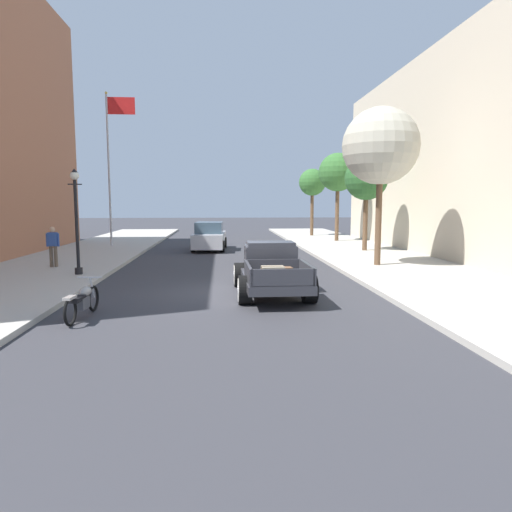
{
  "coord_description": "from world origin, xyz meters",
  "views": [
    {
      "loc": [
        -0.2,
        -14.12,
        2.79
      ],
      "look_at": [
        0.93,
        1.19,
        1.0
      ],
      "focal_mm": 32.37,
      "sensor_mm": 36.0,
      "label": 1
    }
  ],
  "objects_px": {
    "pedestrian_sidewalk_left": "(53,244)",
    "street_tree_third": "(338,173)",
    "street_lamp_near": "(76,213)",
    "motorcycle_parked": "(82,300)",
    "hotrod_truck_gunmetal": "(271,268)",
    "street_tree_second": "(366,179)",
    "car_background_silver": "(209,237)",
    "flagpole": "(112,152)",
    "street_tree_nearest": "(381,147)",
    "street_tree_farthest": "(312,183)"
  },
  "relations": [
    {
      "from": "hotrod_truck_gunmetal",
      "to": "car_background_silver",
      "type": "xyz_separation_m",
      "value": [
        -2.22,
        12.98,
        0.01
      ]
    },
    {
      "from": "car_background_silver",
      "to": "flagpole",
      "type": "distance_m",
      "value": 7.87
    },
    {
      "from": "hotrod_truck_gunmetal",
      "to": "flagpole",
      "type": "height_order",
      "value": "flagpole"
    },
    {
      "from": "street_lamp_near",
      "to": "street_tree_second",
      "type": "bearing_deg",
      "value": 30.0
    },
    {
      "from": "hotrod_truck_gunmetal",
      "to": "street_tree_nearest",
      "type": "bearing_deg",
      "value": 44.18
    },
    {
      "from": "pedestrian_sidewalk_left",
      "to": "street_tree_nearest",
      "type": "xyz_separation_m",
      "value": [
        13.49,
        -0.36,
        4.0
      ]
    },
    {
      "from": "car_background_silver",
      "to": "street_tree_second",
      "type": "distance_m",
      "value": 9.45
    },
    {
      "from": "car_background_silver",
      "to": "street_tree_third",
      "type": "relative_size",
      "value": 0.73
    },
    {
      "from": "motorcycle_parked",
      "to": "street_tree_third",
      "type": "distance_m",
      "value": 23.45
    },
    {
      "from": "street_tree_second",
      "to": "street_tree_farthest",
      "type": "relative_size",
      "value": 0.97
    },
    {
      "from": "street_tree_third",
      "to": "motorcycle_parked",
      "type": "bearing_deg",
      "value": -119.29
    },
    {
      "from": "street_tree_nearest",
      "to": "street_tree_farthest",
      "type": "xyz_separation_m",
      "value": [
        0.61,
        17.54,
        -0.77
      ]
    },
    {
      "from": "car_background_silver",
      "to": "street_tree_second",
      "type": "relative_size",
      "value": 0.86
    },
    {
      "from": "street_tree_nearest",
      "to": "street_tree_third",
      "type": "height_order",
      "value": "street_tree_nearest"
    },
    {
      "from": "pedestrian_sidewalk_left",
      "to": "street_lamp_near",
      "type": "height_order",
      "value": "street_lamp_near"
    },
    {
      "from": "pedestrian_sidewalk_left",
      "to": "street_lamp_near",
      "type": "xyz_separation_m",
      "value": [
        1.62,
        -2.07,
        1.3
      ]
    },
    {
      "from": "motorcycle_parked",
      "to": "car_background_silver",
      "type": "bearing_deg",
      "value": 80.53
    },
    {
      "from": "motorcycle_parked",
      "to": "street_lamp_near",
      "type": "distance_m",
      "value": 6.68
    },
    {
      "from": "motorcycle_parked",
      "to": "street_tree_nearest",
      "type": "relative_size",
      "value": 0.32
    },
    {
      "from": "car_background_silver",
      "to": "street_lamp_near",
      "type": "height_order",
      "value": "street_lamp_near"
    },
    {
      "from": "car_background_silver",
      "to": "flagpole",
      "type": "height_order",
      "value": "flagpole"
    },
    {
      "from": "street_lamp_near",
      "to": "hotrod_truck_gunmetal",
      "type": "bearing_deg",
      "value": -25.46
    },
    {
      "from": "motorcycle_parked",
      "to": "street_tree_nearest",
      "type": "bearing_deg",
      "value": 38.09
    },
    {
      "from": "car_background_silver",
      "to": "pedestrian_sidewalk_left",
      "type": "distance_m",
      "value": 9.87
    },
    {
      "from": "car_background_silver",
      "to": "pedestrian_sidewalk_left",
      "type": "relative_size",
      "value": 2.66
    },
    {
      "from": "hotrod_truck_gunmetal",
      "to": "pedestrian_sidewalk_left",
      "type": "xyz_separation_m",
      "value": [
        -8.4,
        5.3,
        0.33
      ]
    },
    {
      "from": "street_tree_nearest",
      "to": "street_tree_farthest",
      "type": "height_order",
      "value": "street_tree_nearest"
    },
    {
      "from": "street_lamp_near",
      "to": "street_tree_second",
      "type": "relative_size",
      "value": 0.76
    },
    {
      "from": "motorcycle_parked",
      "to": "street_tree_second",
      "type": "distance_m",
      "value": 18.08
    },
    {
      "from": "hotrod_truck_gunmetal",
      "to": "street_lamp_near",
      "type": "height_order",
      "value": "street_lamp_near"
    },
    {
      "from": "street_tree_second",
      "to": "hotrod_truck_gunmetal",
      "type": "bearing_deg",
      "value": -120.49
    },
    {
      "from": "street_tree_third",
      "to": "street_tree_farthest",
      "type": "bearing_deg",
      "value": 97.82
    },
    {
      "from": "motorcycle_parked",
      "to": "street_tree_third",
      "type": "height_order",
      "value": "street_tree_third"
    },
    {
      "from": "street_tree_nearest",
      "to": "hotrod_truck_gunmetal",
      "type": "bearing_deg",
      "value": -135.82
    },
    {
      "from": "hotrod_truck_gunmetal",
      "to": "street_tree_second",
      "type": "xyz_separation_m",
      "value": [
        6.38,
        10.83,
        3.28
      ]
    },
    {
      "from": "motorcycle_parked",
      "to": "street_lamp_near",
      "type": "relative_size",
      "value": 0.55
    },
    {
      "from": "street_tree_farthest",
      "to": "flagpole",
      "type": "bearing_deg",
      "value": -150.6
    },
    {
      "from": "pedestrian_sidewalk_left",
      "to": "hotrod_truck_gunmetal",
      "type": "bearing_deg",
      "value": -32.23
    },
    {
      "from": "hotrod_truck_gunmetal",
      "to": "street_tree_nearest",
      "type": "relative_size",
      "value": 0.76
    },
    {
      "from": "street_tree_nearest",
      "to": "street_tree_farthest",
      "type": "distance_m",
      "value": 17.57
    },
    {
      "from": "pedestrian_sidewalk_left",
      "to": "street_tree_third",
      "type": "height_order",
      "value": "street_tree_third"
    },
    {
      "from": "street_lamp_near",
      "to": "street_tree_farthest",
      "type": "relative_size",
      "value": 0.73
    },
    {
      "from": "hotrod_truck_gunmetal",
      "to": "street_lamp_near",
      "type": "relative_size",
      "value": 1.29
    },
    {
      "from": "flagpole",
      "to": "street_tree_third",
      "type": "bearing_deg",
      "value": 9.83
    },
    {
      "from": "pedestrian_sidewalk_left",
      "to": "motorcycle_parked",
      "type": "bearing_deg",
      "value": -66.56
    },
    {
      "from": "motorcycle_parked",
      "to": "street_tree_second",
      "type": "bearing_deg",
      "value": 50.61
    },
    {
      "from": "car_background_silver",
      "to": "street_tree_third",
      "type": "distance_m",
      "value": 10.43
    },
    {
      "from": "flagpole",
      "to": "car_background_silver",
      "type": "bearing_deg",
      "value": -16.77
    },
    {
      "from": "flagpole",
      "to": "street_tree_farthest",
      "type": "relative_size",
      "value": 1.73
    },
    {
      "from": "street_tree_third",
      "to": "car_background_silver",
      "type": "bearing_deg",
      "value": -153.75
    }
  ]
}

